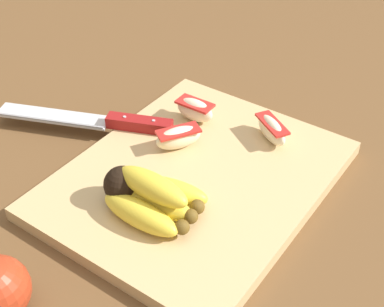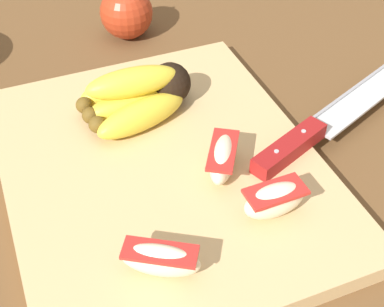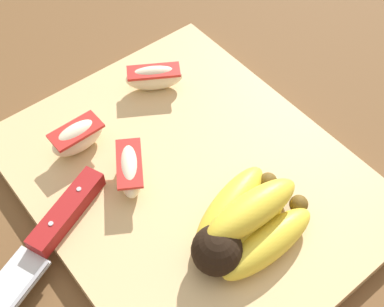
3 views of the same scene
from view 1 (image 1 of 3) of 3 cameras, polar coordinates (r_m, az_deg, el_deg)
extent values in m
plane|color=brown|center=(0.75, -0.36, -3.89)|extent=(6.00, 6.00, 0.00)
cube|color=tan|center=(0.75, 0.31, -2.62)|extent=(0.39, 0.32, 0.02)
sphere|color=black|center=(0.70, -7.22, -3.20)|extent=(0.05, 0.05, 0.05)
ellipsoid|color=yellow|center=(0.67, -5.10, -6.43)|extent=(0.03, 0.11, 0.03)
sphere|color=brown|center=(0.65, -1.05, -7.64)|extent=(0.02, 0.02, 0.02)
ellipsoid|color=yellow|center=(0.68, -3.90, -5.07)|extent=(0.05, 0.11, 0.03)
sphere|color=brown|center=(0.66, -0.15, -6.53)|extent=(0.02, 0.02, 0.02)
ellipsoid|color=yellow|center=(0.70, -2.76, -3.77)|extent=(0.06, 0.12, 0.03)
sphere|color=brown|center=(0.68, 0.55, -5.55)|extent=(0.02, 0.02, 0.02)
ellipsoid|color=yellow|center=(0.67, -4.40, -3.29)|extent=(0.04, 0.11, 0.03)
cylinder|color=white|center=(0.67, -3.15, -4.34)|extent=(0.02, 0.02, 0.00)
cube|color=silver|center=(0.88, -14.19, 3.76)|extent=(0.10, 0.18, 0.00)
cube|color=#99999E|center=(0.87, -14.62, 3.34)|extent=(0.07, 0.16, 0.00)
cube|color=maroon|center=(0.83, -5.47, 3.08)|extent=(0.06, 0.10, 0.02)
cylinder|color=#B2B2B7|center=(0.82, -4.00, 3.43)|extent=(0.01, 0.01, 0.00)
cylinder|color=#B2B2B7|center=(0.83, -7.00, 3.80)|extent=(0.01, 0.01, 0.00)
ellipsoid|color=#F4E5C1|center=(0.81, 8.25, 2.43)|extent=(0.05, 0.07, 0.03)
cube|color=red|center=(0.80, 8.32, 3.06)|extent=(0.05, 0.07, 0.00)
ellipsoid|color=#F4E5C1|center=(0.78, -1.41, 1.65)|extent=(0.07, 0.06, 0.03)
cube|color=red|center=(0.78, -1.42, 2.31)|extent=(0.07, 0.06, 0.00)
ellipsoid|color=#F4E5C1|center=(0.84, 0.30, 4.52)|extent=(0.03, 0.06, 0.04)
cube|color=red|center=(0.83, 0.30, 5.19)|extent=(0.03, 0.06, 0.00)
camera|label=2|loc=(0.89, 25.67, 29.37)|focal=51.86mm
camera|label=3|loc=(0.57, -36.24, 28.49)|focal=47.52mm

